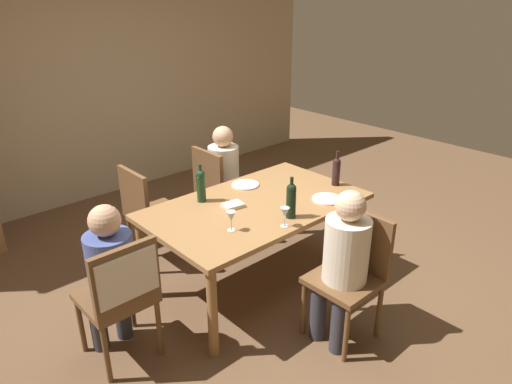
% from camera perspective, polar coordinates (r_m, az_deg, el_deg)
% --- Properties ---
extents(ground_plane, '(10.00, 10.00, 0.00)m').
position_cam_1_polar(ground_plane, '(4.08, -0.00, -10.95)').
color(ground_plane, brown).
extents(rear_room_partition, '(6.40, 0.12, 2.70)m').
position_cam_1_polar(rear_room_partition, '(5.76, -19.10, 12.66)').
color(rear_room_partition, tan).
rests_on(rear_room_partition, ground_plane).
extents(dining_table, '(1.75, 1.04, 0.75)m').
position_cam_1_polar(dining_table, '(3.75, -0.00, -2.52)').
color(dining_table, olive).
rests_on(dining_table, ground_plane).
extents(chair_left_end, '(0.44, 0.46, 0.92)m').
position_cam_1_polar(chair_left_end, '(3.09, -16.12, -11.27)').
color(chair_left_end, brown).
rests_on(chair_left_end, ground_plane).
extents(chair_far_right, '(0.44, 0.44, 0.92)m').
position_cam_1_polar(chair_far_right, '(4.61, -4.77, 0.76)').
color(chair_far_right, brown).
rests_on(chair_far_right, ground_plane).
extents(chair_near, '(0.44, 0.44, 0.92)m').
position_cam_1_polar(chair_near, '(3.35, 11.74, -9.05)').
color(chair_near, brown).
rests_on(chair_near, ground_plane).
extents(chair_far_left, '(0.44, 0.44, 0.92)m').
position_cam_1_polar(chair_far_left, '(4.22, -13.20, -2.04)').
color(chair_far_left, brown).
rests_on(chair_far_left, ground_plane).
extents(person_woman_host, '(0.30, 0.35, 1.12)m').
position_cam_1_polar(person_woman_host, '(3.17, -17.49, -9.22)').
color(person_woman_host, '#33333D').
rests_on(person_woman_host, ground_plane).
extents(person_man_bearded, '(0.35, 0.30, 1.12)m').
position_cam_1_polar(person_man_bearded, '(4.63, -3.72, 2.47)').
color(person_man_bearded, '#33333D').
rests_on(person_man_bearded, ground_plane).
extents(person_man_guest, '(0.36, 0.31, 1.14)m').
position_cam_1_polar(person_man_guest, '(3.21, 10.71, -7.95)').
color(person_man_guest, '#33333D').
rests_on(person_man_guest, ground_plane).
extents(wine_bottle_tall_green, '(0.07, 0.07, 0.32)m').
position_cam_1_polar(wine_bottle_tall_green, '(3.72, -6.78, 0.91)').
color(wine_bottle_tall_green, '#19381E').
rests_on(wine_bottle_tall_green, dining_table).
extents(wine_bottle_dark_red, '(0.07, 0.07, 0.31)m').
position_cam_1_polar(wine_bottle_dark_red, '(4.08, 9.84, 2.63)').
color(wine_bottle_dark_red, black).
rests_on(wine_bottle_dark_red, dining_table).
extents(wine_bottle_short_olive, '(0.07, 0.07, 0.32)m').
position_cam_1_polar(wine_bottle_short_olive, '(3.44, 4.34, -0.92)').
color(wine_bottle_short_olive, black).
rests_on(wine_bottle_short_olive, dining_table).
extents(wine_glass_near_left, '(0.07, 0.07, 0.15)m').
position_cam_1_polar(wine_glass_near_left, '(3.26, -3.07, -3.09)').
color(wine_glass_near_left, silver).
rests_on(wine_glass_near_left, dining_table).
extents(wine_glass_centre, '(0.07, 0.07, 0.15)m').
position_cam_1_polar(wine_glass_centre, '(3.32, 3.56, -2.60)').
color(wine_glass_centre, silver).
rests_on(wine_glass_centre, dining_table).
extents(dinner_plate_host, '(0.24, 0.24, 0.01)m').
position_cam_1_polar(dinner_plate_host, '(4.05, -1.34, 0.90)').
color(dinner_plate_host, white).
rests_on(dinner_plate_host, dining_table).
extents(dinner_plate_guest_left, '(0.24, 0.24, 0.01)m').
position_cam_1_polar(dinner_plate_guest_left, '(3.82, 8.71, -0.85)').
color(dinner_plate_guest_left, white).
rests_on(dinner_plate_guest_left, dining_table).
extents(folded_napkin, '(0.18, 0.14, 0.03)m').
position_cam_1_polar(folded_napkin, '(3.65, -2.85, -1.64)').
color(folded_napkin, beige).
rests_on(folded_napkin, dining_table).
extents(handbag, '(0.18, 0.30, 0.22)m').
position_cam_1_polar(handbag, '(4.61, -8.02, -5.25)').
color(handbag, brown).
rests_on(handbag, ground_plane).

